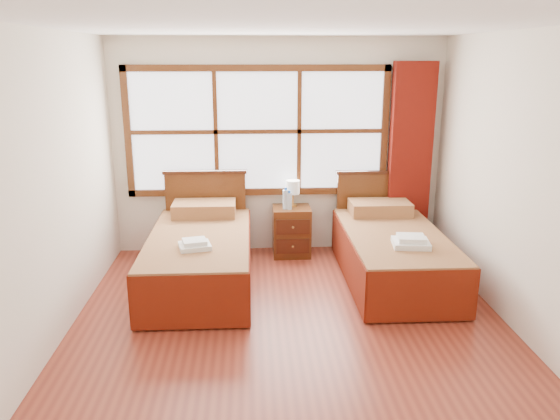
{
  "coord_description": "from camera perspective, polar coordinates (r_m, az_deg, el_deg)",
  "views": [
    {
      "loc": [
        -0.34,
        -4.35,
        2.38
      ],
      "look_at": [
        -0.06,
        0.7,
        0.94
      ],
      "focal_mm": 35.0,
      "sensor_mm": 36.0,
      "label": 1
    }
  ],
  "objects": [
    {
      "name": "floor",
      "position": [
        4.97,
        1.19,
        -12.76
      ],
      "size": [
        4.5,
        4.5,
        0.0
      ],
      "primitive_type": "plane",
      "color": "maroon",
      "rests_on": "ground"
    },
    {
      "name": "ceiling",
      "position": [
        4.37,
        1.39,
        18.71
      ],
      "size": [
        4.5,
        4.5,
        0.0
      ],
      "primitive_type": "plane",
      "rotation": [
        3.14,
        0.0,
        0.0
      ],
      "color": "white",
      "rests_on": "wall_back"
    },
    {
      "name": "wall_back",
      "position": [
        6.7,
        -0.18,
        6.57
      ],
      "size": [
        4.0,
        0.0,
        4.0
      ],
      "primitive_type": "plane",
      "rotation": [
        1.57,
        0.0,
        0.0
      ],
      "color": "silver",
      "rests_on": "floor"
    },
    {
      "name": "wall_left",
      "position": [
        4.78,
        -23.37,
        1.46
      ],
      "size": [
        0.0,
        4.5,
        4.5
      ],
      "primitive_type": "plane",
      "rotation": [
        1.57,
        0.0,
        1.57
      ],
      "color": "silver",
      "rests_on": "floor"
    },
    {
      "name": "wall_right",
      "position": [
        5.06,
        24.52,
        2.05
      ],
      "size": [
        0.0,
        4.5,
        4.5
      ],
      "primitive_type": "plane",
      "rotation": [
        1.57,
        0.0,
        -1.57
      ],
      "color": "silver",
      "rests_on": "floor"
    },
    {
      "name": "window",
      "position": [
        6.62,
        -2.35,
        8.2
      ],
      "size": [
        3.16,
        0.06,
        1.56
      ],
      "color": "white",
      "rests_on": "wall_back"
    },
    {
      "name": "curtain",
      "position": [
        6.85,
        13.42,
        5.25
      ],
      "size": [
        0.5,
        0.16,
        2.3
      ],
      "primitive_type": "cube",
      "color": "maroon",
      "rests_on": "wall_back"
    },
    {
      "name": "bed_left",
      "position": [
        5.95,
        -8.32,
        -4.62
      ],
      "size": [
        1.07,
        2.09,
        1.04
      ],
      "color": "#3A190C",
      "rests_on": "floor"
    },
    {
      "name": "bed_right",
      "position": [
        6.12,
        11.66,
        -4.27
      ],
      "size": [
        1.05,
        2.07,
        1.02
      ],
      "color": "#3A190C",
      "rests_on": "floor"
    },
    {
      "name": "nightstand",
      "position": [
        6.7,
        1.21,
        -2.23
      ],
      "size": [
        0.45,
        0.45,
        0.6
      ],
      "color": "#542B12",
      "rests_on": "floor"
    },
    {
      "name": "towels_left",
      "position": [
        5.42,
        -8.9,
        -3.58
      ],
      "size": [
        0.35,
        0.32,
        0.09
      ],
      "rotation": [
        0.0,
        0.0,
        0.23
      ],
      "color": "white",
      "rests_on": "bed_left"
    },
    {
      "name": "towels_right",
      "position": [
        5.61,
        13.52,
        -3.23
      ],
      "size": [
        0.39,
        0.35,
        0.11
      ],
      "rotation": [
        0.0,
        0.0,
        -0.12
      ],
      "color": "white",
      "rests_on": "bed_right"
    },
    {
      "name": "lamp",
      "position": [
        6.63,
        1.35,
        2.32
      ],
      "size": [
        0.16,
        0.16,
        0.32
      ],
      "color": "gold",
      "rests_on": "nightstand"
    },
    {
      "name": "bottle_near",
      "position": [
        6.52,
        0.59,
        1.14
      ],
      "size": [
        0.07,
        0.07,
        0.26
      ],
      "color": "#AAC4DB",
      "rests_on": "nightstand"
    },
    {
      "name": "bottle_far",
      "position": [
        6.51,
        0.98,
        0.97
      ],
      "size": [
        0.06,
        0.06,
        0.23
      ],
      "color": "#AAC4DB",
      "rests_on": "nightstand"
    }
  ]
}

